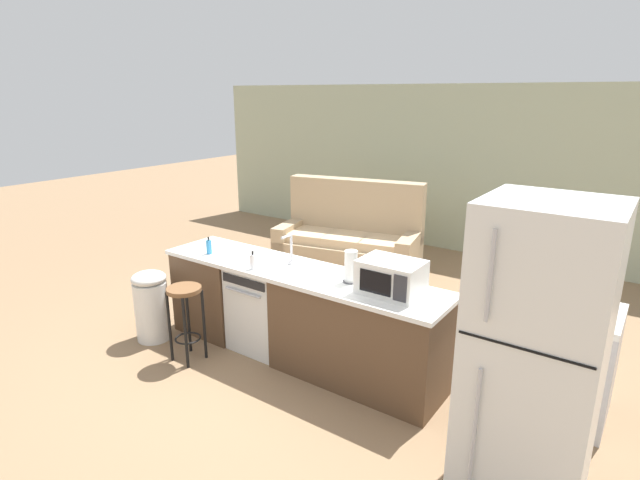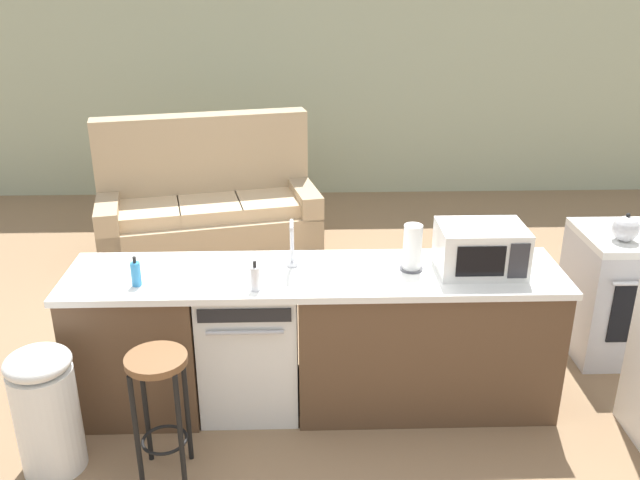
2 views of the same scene
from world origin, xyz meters
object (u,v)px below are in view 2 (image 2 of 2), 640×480
stove_range (628,293)px  microwave (481,249)px  soap_bottle (255,278)px  couch (208,210)px  bar_stool (159,391)px  kettle (626,229)px  paper_towel_roll (412,248)px  dishwasher (250,344)px  trash_bin (46,409)px  dish_soap_bottle (136,274)px

stove_range → microwave: microwave is taller
soap_bottle → couch: (-0.63, 2.71, -0.58)m
bar_stool → couch: 3.13m
stove_range → kettle: bearing=-142.8°
stove_range → soap_bottle: size_ratio=5.11×
paper_towel_roll → kettle: (1.46, 0.40, -0.05)m
dishwasher → stove_range: (2.60, 0.55, 0.03)m
trash_bin → dish_soap_bottle: bearing=43.9°
microwave → kettle: microwave is taller
paper_towel_roll → dish_soap_bottle: (-1.58, -0.16, -0.07)m
trash_bin → couch: 3.09m
stove_range → microwave: size_ratio=1.80×
paper_towel_roll → bar_stool: bearing=-154.6°
dishwasher → microwave: 1.50m
dishwasher → paper_towel_roll: bearing=1.4°
couch → microwave: bearing=-52.2°
microwave → soap_bottle: 1.33m
bar_stool → soap_bottle: bearing=40.6°
paper_towel_roll → bar_stool: size_ratio=0.38×
kettle → bar_stool: kettle is taller
dish_soap_bottle → bar_stool: (0.19, -0.50, -0.44)m
paper_towel_roll → trash_bin: size_ratio=0.38×
microwave → trash_bin: size_ratio=0.68×
bar_stool → paper_towel_roll: bearing=25.4°
dish_soap_bottle → couch: size_ratio=0.08×
soap_bottle → couch: bearing=103.0°
paper_towel_roll → soap_bottle: paper_towel_roll is taller
stove_range → couch: bearing=148.5°
paper_towel_roll → trash_bin: 2.21m
soap_bottle → trash_bin: 1.31m
stove_range → bar_stool: bearing=-158.6°
microwave → trash_bin: (-2.43, -0.57, -0.66)m
soap_bottle → bar_stool: 0.78m
stove_range → couch: size_ratio=0.42×
bar_stool → kettle: bearing=20.4°
paper_towel_roll → bar_stool: 1.63m
stove_range → couch: 3.71m
bar_stool → trash_bin: same height
kettle → couch: bearing=145.4°
paper_towel_roll → dish_soap_bottle: size_ratio=1.60×
stove_range → bar_stool: stove_range is taller
stove_range → dish_soap_bottle: dish_soap_bottle is taller
couch → soap_bottle: bearing=-77.0°
soap_bottle → kettle: kettle is taller
paper_towel_roll → microwave: bearing=-3.6°
dish_soap_bottle → couch: 2.69m
soap_bottle → dish_soap_bottle: size_ratio=1.00×
trash_bin → couch: couch is taller
dishwasher → paper_towel_roll: 1.15m
microwave → soap_bottle: (-1.31, -0.22, -0.07)m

